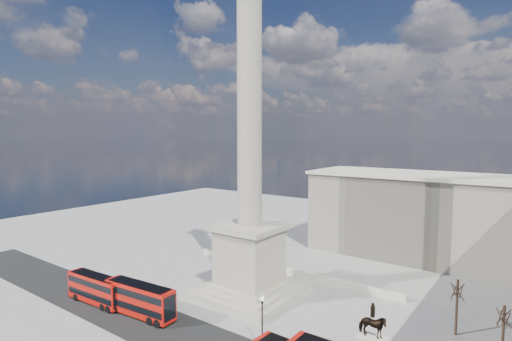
{
  "coord_description": "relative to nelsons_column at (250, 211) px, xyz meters",
  "views": [
    {
      "loc": [
        35.52,
        -41.6,
        24.17
      ],
      "look_at": [
        4.02,
        1.15,
        19.4
      ],
      "focal_mm": 28.0,
      "sensor_mm": 36.0,
      "label": 1
    }
  ],
  "objects": [
    {
      "name": "ground",
      "position": [
        0.0,
        -5.0,
        -12.92
      ],
      "size": [
        180.0,
        180.0,
        0.0
      ],
      "primitive_type": "plane",
      "color": "#9B9993",
      "rests_on": "ground"
    },
    {
      "name": "nelsons_column",
      "position": [
        0.0,
        0.0,
        0.0
      ],
      "size": [
        14.0,
        14.0,
        49.85
      ],
      "color": "#AFA792",
      "rests_on": "ground"
    },
    {
      "name": "balustrade_wall",
      "position": [
        0.0,
        11.0,
        -12.37
      ],
      "size": [
        40.0,
        0.6,
        1.1
      ],
      "primitive_type": "cube",
      "color": "beige",
      "rests_on": "ground"
    },
    {
      "name": "building_northeast",
      "position": [
        20.0,
        35.0,
        -4.59
      ],
      "size": [
        51.0,
        17.0,
        16.6
      ],
      "color": "#BBB299",
      "rests_on": "ground"
    },
    {
      "name": "red_bus_a",
      "position": [
        -15.72,
        -15.6,
        -10.75
      ],
      "size": [
        10.31,
        2.93,
        4.14
      ],
      "rotation": [
        0.0,
        0.0,
        0.05
      ],
      "color": "#BC1109",
      "rests_on": "ground"
    },
    {
      "name": "red_bus_b",
      "position": [
        -7.33,
        -14.47,
        -10.61
      ],
      "size": [
        11.03,
        3.41,
        4.4
      ],
      "rotation": [
        0.0,
        0.0,
        0.09
      ],
      "color": "#BC1109",
      "rests_on": "ground"
    },
    {
      "name": "victorian_lamp",
      "position": [
        10.5,
        -11.47,
        -9.31
      ],
      "size": [
        0.52,
        0.52,
        6.12
      ],
      "rotation": [
        0.0,
        0.0,
        0.2
      ],
      "color": "black",
      "rests_on": "ground"
    },
    {
      "name": "bare_tree_mid",
      "position": [
        32.58,
        1.7,
        -7.79
      ],
      "size": [
        1.72,
        1.72,
        6.51
      ],
      "rotation": [
        0.0,
        0.0,
        0.4
      ],
      "color": "#332319",
      "rests_on": "ground"
    },
    {
      "name": "bare_tree_far",
      "position": [
        27.51,
        5.09,
        -7.23
      ],
      "size": [
        1.77,
        1.77,
        7.22
      ],
      "rotation": [
        0.0,
        0.0,
        -0.34
      ],
      "color": "#332319",
      "rests_on": "ground"
    }
  ]
}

